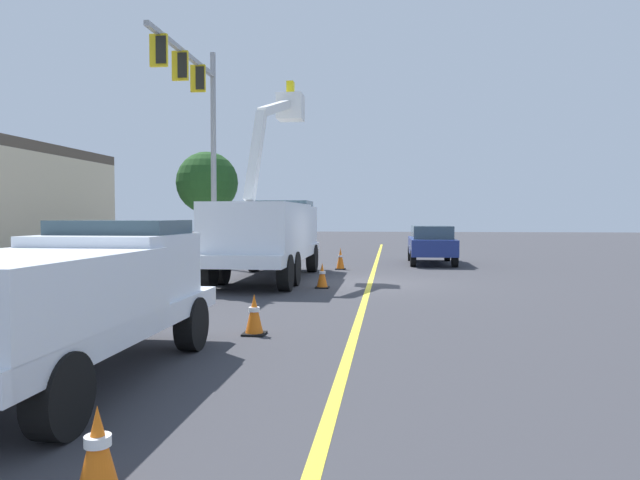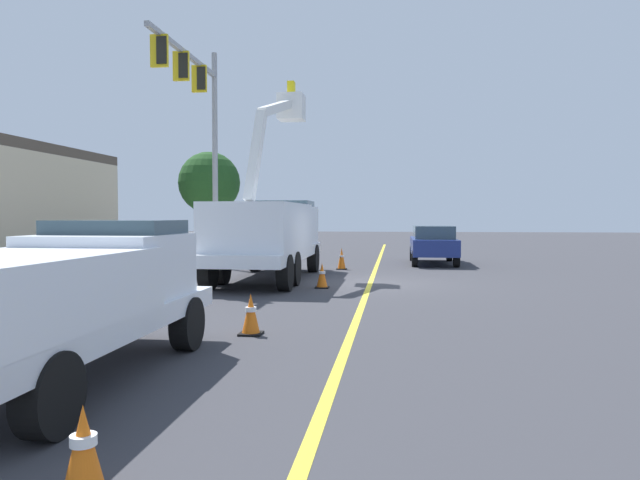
{
  "view_description": "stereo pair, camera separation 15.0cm",
  "coord_description": "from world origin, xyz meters",
  "views": [
    {
      "loc": [
        -18.37,
        -0.53,
        2.13
      ],
      "look_at": [
        -1.03,
        1.48,
        1.4
      ],
      "focal_mm": 32.63,
      "sensor_mm": 36.0,
      "label": 1
    },
    {
      "loc": [
        -18.36,
        -0.68,
        2.13
      ],
      "look_at": [
        -1.03,
        1.48,
        1.4
      ],
      "focal_mm": 32.63,
      "sensor_mm": 36.0,
      "label": 2
    }
  ],
  "objects": [
    {
      "name": "traffic_cone_leading",
      "position": [
        -14.31,
        1.61,
        0.35
      ],
      "size": [
        0.4,
        0.4,
        0.71
      ],
      "color": "black",
      "rests_on": "ground"
    },
    {
      "name": "lane_centre_stripe",
      "position": [
        0.0,
        0.0,
        0.0
      ],
      "size": [
        50.0,
        0.41,
        0.01
      ],
      "primitive_type": "cube",
      "rotation": [
        0.0,
        0.0,
        -0.01
      ],
      "color": "yellow",
      "rests_on": "ground"
    },
    {
      "name": "traffic_cone_trailing",
      "position": [
        4.57,
        1.31,
        0.42
      ],
      "size": [
        0.4,
        0.4,
        0.86
      ],
      "color": "black",
      "rests_on": "ground"
    },
    {
      "name": "service_pickup_truck",
      "position": [
        -11.44,
        3.49,
        1.12
      ],
      "size": [
        5.61,
        2.21,
        2.06
      ],
      "color": "white",
      "rests_on": "ground"
    },
    {
      "name": "passing_minivan",
      "position": [
        7.84,
        -2.48,
        0.97
      ],
      "size": [
        4.81,
        1.97,
        1.69
      ],
      "color": "navy",
      "rests_on": "ground"
    },
    {
      "name": "traffic_cone_mid_rear",
      "position": [
        -1.46,
        1.36,
        0.37
      ],
      "size": [
        0.4,
        0.4,
        0.74
      ],
      "color": "black",
      "rests_on": "ground"
    },
    {
      "name": "ground",
      "position": [
        0.0,
        0.0,
        0.0
      ],
      "size": [
        120.0,
        120.0,
        0.0
      ],
      "primitive_type": "plane",
      "color": "#38383D"
    },
    {
      "name": "utility_bucket_truck",
      "position": [
        0.72,
        3.41,
        1.61
      ],
      "size": [
        8.21,
        2.62,
        6.87
      ],
      "color": "white",
      "rests_on": "ground"
    },
    {
      "name": "traffic_cone_mid_front",
      "position": [
        -8.28,
        1.82,
        0.36
      ],
      "size": [
        0.4,
        0.4,
        0.74
      ],
      "color": "black",
      "rests_on": "ground"
    },
    {
      "name": "sidewalk_far_side",
      "position": [
        0.04,
        7.52,
        0.06
      ],
      "size": [
        60.02,
        3.9,
        0.12
      ],
      "primitive_type": "cube",
      "rotation": [
        0.0,
        0.0,
        -0.01
      ],
      "color": "#B2ADA3",
      "rests_on": "ground"
    },
    {
      "name": "traffic_signal_mast",
      "position": [
        2.7,
        6.49,
        6.06
      ],
      "size": [
        6.59,
        0.58,
        8.71
      ],
      "color": "gray",
      "rests_on": "ground"
    },
    {
      "name": "street_tree_right",
      "position": [
        9.24,
        8.22,
        3.73
      ],
      "size": [
        3.0,
        3.0,
        5.26
      ],
      "color": "brown",
      "rests_on": "ground"
    }
  ]
}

